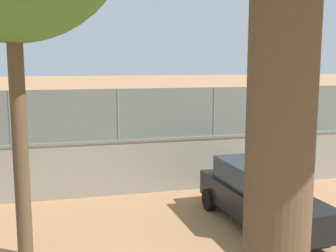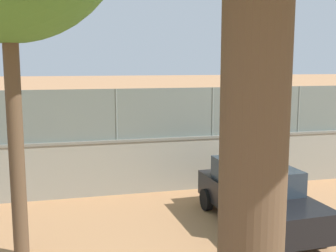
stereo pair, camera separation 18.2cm
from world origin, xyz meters
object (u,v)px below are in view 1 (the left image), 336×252
Objects in this scene: parked_car_black at (260,194)px; sports_ball at (48,125)px; player_near_wall_returning at (47,123)px; player_foreground_swinging at (170,146)px; player_crossing_court at (222,115)px.

sports_ball is at bearing -68.59° from parked_car_black.
player_near_wall_returning is 0.98× the size of player_foreground_swinging.
parked_car_black is (5.36, 15.34, -0.06)m from player_crossing_court.
player_crossing_court is at bearing -109.25° from parked_car_black.
player_near_wall_returning is 15.88m from parked_car_black.
player_near_wall_returning is at bearing 2.33° from player_crossing_court.
parked_car_black is at bearing 111.41° from sports_ball.
parked_car_black is (-5.44, 13.88, -0.08)m from sports_ball.
player_foreground_swinging is (-4.88, 8.46, 0.02)m from player_near_wall_returning.
player_crossing_court is (-5.97, -8.90, -0.01)m from player_foreground_swinging.
player_foreground_swinging is 0.35× the size of parked_car_black.
player_foreground_swinging is 1.01× the size of player_crossing_court.
player_crossing_court is 10.90m from sports_ball.
player_near_wall_returning is at bearing -87.11° from sports_ball.
player_foreground_swinging is at bearing -84.53° from parked_car_black.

